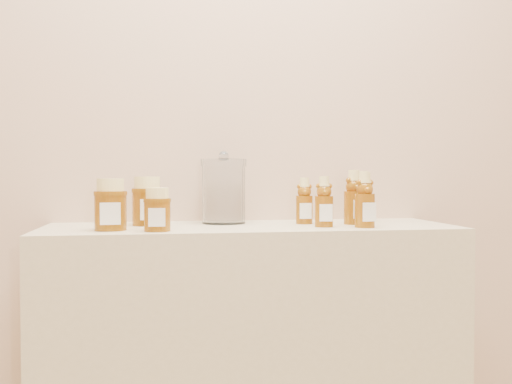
{
  "coord_description": "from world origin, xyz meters",
  "views": [
    {
      "loc": [
        -0.26,
        -0.1,
        1.05
      ],
      "look_at": [
        0.01,
        1.52,
        1.0
      ],
      "focal_mm": 40.0,
      "sensor_mm": 36.0,
      "label": 1
    }
  ],
  "objects": [
    {
      "name": "bear_bottle_front_right",
      "position": [
        0.31,
        1.44,
        0.99
      ],
      "size": [
        0.07,
        0.07,
        0.18
      ],
      "primitive_type": null,
      "rotation": [
        0.0,
        0.0,
        0.1
      ],
      "color": "#6A3808",
      "rests_on": "display_table"
    },
    {
      "name": "bear_bottle_front_left",
      "position": [
        0.2,
        1.48,
        0.98
      ],
      "size": [
        0.06,
        0.06,
        0.16
      ],
      "primitive_type": null,
      "rotation": [
        0.0,
        0.0,
        -0.06
      ],
      "color": "#6A3808",
      "rests_on": "display_table"
    },
    {
      "name": "bear_bottle_back_mid",
      "position": [
        0.31,
        1.54,
        0.99
      ],
      "size": [
        0.08,
        0.08,
        0.19
      ],
      "primitive_type": null,
      "rotation": [
        0.0,
        0.0,
        0.26
      ],
      "color": "#6A3808",
      "rests_on": "display_table"
    },
    {
      "name": "honey_jar_left",
      "position": [
        -0.39,
        1.47,
        0.97
      ],
      "size": [
        0.09,
        0.09,
        0.14
      ],
      "primitive_type": null,
      "rotation": [
        0.0,
        0.0,
        0.07
      ],
      "color": "#6A3808",
      "rests_on": "display_table"
    },
    {
      "name": "display_table",
      "position": [
        0.0,
        1.55,
        0.45
      ],
      "size": [
        1.2,
        0.4,
        0.9
      ],
      "primitive_type": "cube",
      "color": "#BDB08A",
      "rests_on": "ground"
    },
    {
      "name": "wall_back",
      "position": [
        0.0,
        1.75,
        1.35
      ],
      "size": [
        3.5,
        0.02,
        2.7
      ],
      "primitive_type": "cube",
      "color": "tan",
      "rests_on": "ground"
    },
    {
      "name": "glass_canister",
      "position": [
        -0.07,
        1.64,
        1.01
      ],
      "size": [
        0.18,
        0.18,
        0.22
      ],
      "primitive_type": null,
      "rotation": [
        0.0,
        0.0,
        0.37
      ],
      "color": "white",
      "rests_on": "display_table"
    },
    {
      "name": "honey_jar_back",
      "position": [
        -0.3,
        1.61,
        0.97
      ],
      "size": [
        0.11,
        0.11,
        0.14
      ],
      "primitive_type": null,
      "rotation": [
        0.0,
        0.0,
        0.18
      ],
      "color": "#6A3808",
      "rests_on": "display_table"
    },
    {
      "name": "bear_bottle_back_right",
      "position": [
        0.38,
        1.64,
        0.99
      ],
      "size": [
        0.08,
        0.08,
        0.18
      ],
      "primitive_type": null,
      "rotation": [
        0.0,
        0.0,
        -0.4
      ],
      "color": "#6A3808",
      "rests_on": "display_table"
    },
    {
      "name": "bear_bottle_back_left",
      "position": [
        0.17,
        1.59,
        0.98
      ],
      "size": [
        0.06,
        0.06,
        0.16
      ],
      "primitive_type": null,
      "rotation": [
        0.0,
        0.0,
        -0.09
      ],
      "color": "#6A3808",
      "rests_on": "display_table"
    },
    {
      "name": "honey_jar_front",
      "position": [
        -0.27,
        1.43,
        0.96
      ],
      "size": [
        0.08,
        0.08,
        0.12
      ],
      "primitive_type": null,
      "rotation": [
        0.0,
        0.0,
        -0.03
      ],
      "color": "#6A3808",
      "rests_on": "display_table"
    }
  ]
}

